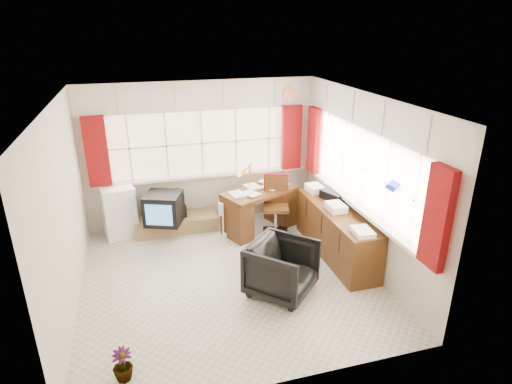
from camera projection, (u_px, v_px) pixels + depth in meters
ground at (229, 277)px, 6.07m from camera, size 4.00×4.00×0.00m
room_walls at (227, 178)px, 5.52m from camera, size 4.00×4.00×4.00m
window_back at (204, 172)px, 7.46m from camera, size 3.70×0.12×3.60m
window_right at (358, 202)px, 6.22m from camera, size 0.12×3.70×3.60m
curtains at (272, 156)px, 6.60m from camera, size 3.83×3.83×1.15m
overhead_cabinets at (276, 103)px, 6.37m from camera, size 3.98×3.98×0.48m
desk at (260, 208)px, 7.34m from camera, size 1.41×1.07×0.77m
desk_lamp at (250, 170)px, 7.21m from camera, size 0.19×0.18×0.47m
task_chair at (276, 202)px, 7.23m from camera, size 0.53×0.55×1.02m
office_chair at (282, 268)px, 5.61m from camera, size 1.13×1.13×0.74m
radiator at (234, 222)px, 7.19m from camera, size 0.42×0.23×0.60m
credenza at (336, 232)px, 6.55m from camera, size 0.50×2.00×0.85m
file_tray at (335, 195)px, 6.81m from camera, size 0.44×0.49×0.13m
tv_bench at (177, 223)px, 7.42m from camera, size 1.40×0.50×0.25m
crt_tv at (164, 209)px, 7.07m from camera, size 0.72×0.69×0.52m
hifi_stack at (167, 205)px, 7.33m from camera, size 0.64×0.45×0.42m
mini_fridge at (119, 211)px, 7.14m from camera, size 0.61×0.61×0.87m
spray_bottle_a at (201, 224)px, 7.36m from camera, size 0.14×0.14×0.28m
spray_bottle_b at (234, 227)px, 7.34m from camera, size 0.11×0.11×0.19m
flower_vase at (122, 365)px, 4.28m from camera, size 0.24×0.24×0.36m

